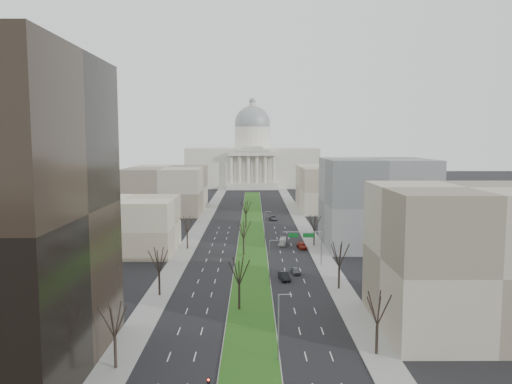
{
  "coord_description": "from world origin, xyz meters",
  "views": [
    {
      "loc": [
        0.38,
        -43.16,
        29.2
      ],
      "look_at": [
        1.32,
        114.23,
        12.61
      ],
      "focal_mm": 35.0,
      "sensor_mm": 36.0,
      "label": 1
    }
  ],
  "objects_px": {
    "car_grey_near": "(296,271)",
    "car_grey_far": "(273,218)",
    "car_black": "(284,276)",
    "car_red": "(302,246)",
    "box_van": "(283,241)"
  },
  "relations": [
    {
      "from": "car_black",
      "to": "car_grey_far",
      "type": "bearing_deg",
      "value": 80.96
    },
    {
      "from": "car_grey_far",
      "to": "car_grey_near",
      "type": "bearing_deg",
      "value": -92.44
    },
    {
      "from": "car_grey_far",
      "to": "box_van",
      "type": "xyz_separation_m",
      "value": [
        1.03,
        -42.94,
        0.19
      ]
    },
    {
      "from": "car_red",
      "to": "box_van",
      "type": "xyz_separation_m",
      "value": [
        -4.82,
        4.9,
        0.2
      ]
    },
    {
      "from": "car_red",
      "to": "box_van",
      "type": "distance_m",
      "value": 6.87
    },
    {
      "from": "car_black",
      "to": "box_van",
      "type": "xyz_separation_m",
      "value": [
        1.8,
        35.07,
        0.14
      ]
    },
    {
      "from": "car_grey_far",
      "to": "box_van",
      "type": "relative_size",
      "value": 0.81
    },
    {
      "from": "car_grey_near",
      "to": "box_van",
      "type": "xyz_separation_m",
      "value": [
        -0.98,
        30.28,
        0.28
      ]
    },
    {
      "from": "car_red",
      "to": "car_grey_far",
      "type": "relative_size",
      "value": 0.94
    },
    {
      "from": "car_red",
      "to": "car_grey_far",
      "type": "bearing_deg",
      "value": 91.06
    },
    {
      "from": "car_grey_near",
      "to": "car_grey_far",
      "type": "xyz_separation_m",
      "value": [
        -2.01,
        73.22,
        0.09
      ]
    },
    {
      "from": "car_red",
      "to": "box_van",
      "type": "relative_size",
      "value": 0.76
    },
    {
      "from": "car_grey_near",
      "to": "box_van",
      "type": "height_order",
      "value": "box_van"
    },
    {
      "from": "car_black",
      "to": "box_van",
      "type": "height_order",
      "value": "box_van"
    },
    {
      "from": "car_grey_near",
      "to": "car_red",
      "type": "distance_m",
      "value": 25.66
    }
  ]
}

